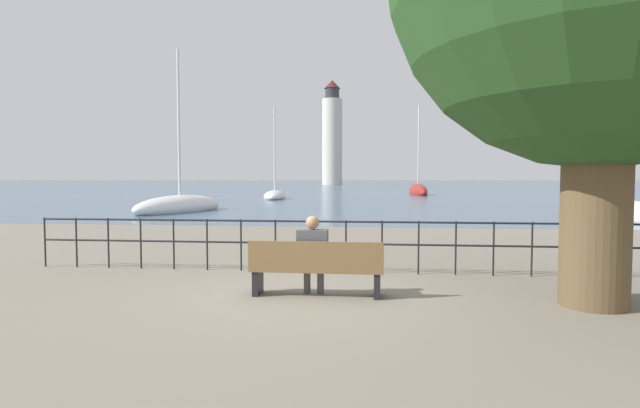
# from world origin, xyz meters

# --- Properties ---
(ground_plane) EXTENTS (1000.00, 1000.00, 0.00)m
(ground_plane) POSITION_xyz_m (0.00, 0.00, 0.00)
(ground_plane) COLOR gray
(harbor_water) EXTENTS (600.00, 300.00, 0.01)m
(harbor_water) POSITION_xyz_m (0.00, 161.25, 0.00)
(harbor_water) COLOR #47607A
(harbor_water) RESTS_ON ground_plane
(park_bench) EXTENTS (2.13, 0.45, 0.90)m
(park_bench) POSITION_xyz_m (0.00, -0.07, 0.44)
(park_bench) COLOR brown
(park_bench) RESTS_ON ground_plane
(seated_person_left) EXTENTS (0.49, 0.35, 1.29)m
(seated_person_left) POSITION_xyz_m (-0.06, 0.01, 0.71)
(seated_person_left) COLOR #4C4C51
(seated_person_left) RESTS_ON ground_plane
(promenade_railing) EXTENTS (12.15, 0.04, 1.05)m
(promenade_railing) POSITION_xyz_m (-0.00, 1.99, 0.69)
(promenade_railing) COLOR black
(promenade_railing) RESTS_ON ground_plane
(sailboat_0) EXTENTS (2.38, 6.45, 11.11)m
(sailboat_0) POSITION_xyz_m (12.39, 15.82, 0.31)
(sailboat_0) COLOR white
(sailboat_0) RESTS_ON ground_plane
(sailboat_1) EXTENTS (2.73, 6.68, 8.57)m
(sailboat_1) POSITION_xyz_m (-7.98, 36.26, 0.27)
(sailboat_1) COLOR silver
(sailboat_1) RESTS_ON ground_plane
(sailboat_2) EXTENTS (2.25, 7.50, 10.36)m
(sailboat_2) POSITION_xyz_m (5.76, 48.24, 0.39)
(sailboat_2) COLOR maroon
(sailboat_2) RESTS_ON ground_plane
(sailboat_3) EXTENTS (3.91, 7.48, 9.34)m
(sailboat_3) POSITION_xyz_m (-9.85, 18.85, 0.30)
(sailboat_3) COLOR white
(sailboat_3) RESTS_ON ground_plane
(harbor_lighthouse) EXTENTS (5.42, 5.42, 28.12)m
(harbor_lighthouse) POSITION_xyz_m (-10.43, 126.98, 13.08)
(harbor_lighthouse) COLOR beige
(harbor_lighthouse) RESTS_ON ground_plane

